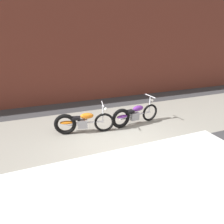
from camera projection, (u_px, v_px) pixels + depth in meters
name	position (u px, v px, depth m)	size (l,w,h in m)	color
ground_plane	(126.00, 151.00, 5.50)	(80.00, 80.00, 0.00)	#38383A
sidewalk_slab	(106.00, 126.00, 7.02)	(36.00, 3.50, 0.01)	gray
brick_building_wall	(82.00, 41.00, 8.97)	(36.00, 0.50, 5.70)	brown
motorcycle_orange	(80.00, 122.00, 6.39)	(1.99, 0.70, 1.03)	black
motorcycle_purple	(132.00, 115.00, 6.99)	(2.00, 0.58, 1.03)	black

